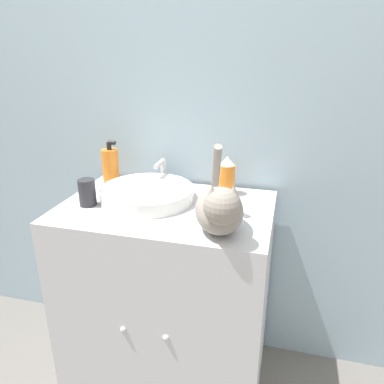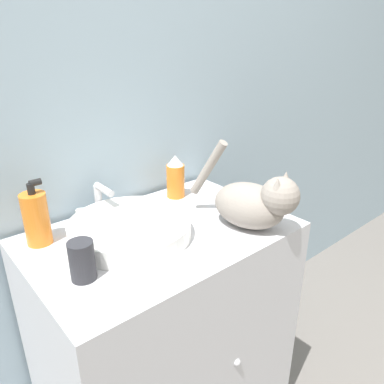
{
  "view_description": "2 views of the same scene",
  "coord_description": "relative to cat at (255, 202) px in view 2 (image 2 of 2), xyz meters",
  "views": [
    {
      "loc": [
        0.42,
        -0.95,
        1.37
      ],
      "look_at": [
        0.1,
        0.24,
        0.89
      ],
      "focal_mm": 35.0,
      "sensor_mm": 36.0,
      "label": 1
    },
    {
      "loc": [
        -0.57,
        -0.55,
        1.37
      ],
      "look_at": [
        0.09,
        0.22,
        0.94
      ],
      "focal_mm": 35.0,
      "sensor_mm": 36.0,
      "label": 2
    }
  ],
  "objects": [
    {
      "name": "wall_back",
      "position": [
        -0.23,
        0.46,
        0.34
      ],
      "size": [
        6.0,
        0.05,
        2.5
      ],
      "color": "#9EB7C6",
      "rests_on": "ground_plane"
    },
    {
      "name": "vanity_cabinet",
      "position": [
        -0.23,
        0.16,
        -0.5
      ],
      "size": [
        0.78,
        0.54,
        0.82
      ],
      "color": "silver",
      "rests_on": "ground_plane"
    },
    {
      "name": "sink_basin",
      "position": [
        -0.32,
        0.19,
        -0.06
      ],
      "size": [
        0.35,
        0.35,
        0.05
      ],
      "color": "white",
      "rests_on": "vanity_cabinet"
    },
    {
      "name": "faucet",
      "position": [
        -0.32,
        0.38,
        -0.03
      ],
      "size": [
        0.16,
        0.11,
        0.11
      ],
      "color": "silver",
      "rests_on": "vanity_cabinet"
    },
    {
      "name": "cat",
      "position": [
        0.0,
        0.0,
        0.0
      ],
      "size": [
        0.21,
        0.37,
        0.26
      ],
      "rotation": [
        0.0,
        0.0,
        -1.3
      ],
      "color": "gray",
      "rests_on": "vanity_cabinet"
    },
    {
      "name": "soap_bottle",
      "position": [
        -0.53,
        0.33,
        -0.01
      ],
      "size": [
        0.07,
        0.07,
        0.19
      ],
      "color": "orange",
      "rests_on": "vanity_cabinet"
    },
    {
      "name": "spray_bottle",
      "position": [
        -0.04,
        0.34,
        -0.01
      ],
      "size": [
        0.07,
        0.07,
        0.16
      ],
      "color": "orange",
      "rests_on": "vanity_cabinet"
    },
    {
      "name": "cup",
      "position": [
        -0.51,
        0.09,
        -0.03
      ],
      "size": [
        0.06,
        0.06,
        0.1
      ],
      "color": "#2D2D33",
      "rests_on": "vanity_cabinet"
    }
  ]
}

